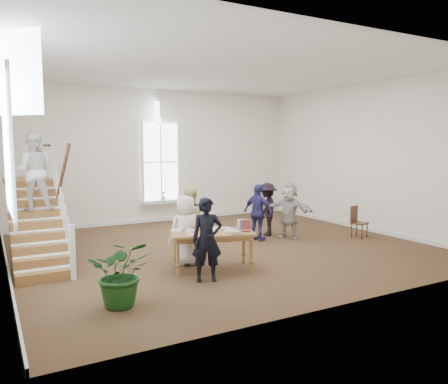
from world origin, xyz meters
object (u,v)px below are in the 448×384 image
library_table (213,236)px  elderly_woman (186,230)px  police_officer (207,240)px  woman_cluster_c (289,211)px  woman_cluster_b (267,209)px  side_chair (357,220)px  woman_cluster_a (258,212)px  floor_plant (122,273)px  person_yellow (189,222)px

library_table → elderly_woman: elderly_woman is taller
police_officer → woman_cluster_c: bearing=50.7°
woman_cluster_b → library_table: bearing=-27.9°
library_table → side_chair: 5.19m
woman_cluster_a → floor_plant: size_ratio=1.39×
woman_cluster_c → person_yellow: bearing=-110.6°
person_yellow → elderly_woman: bearing=54.9°
woman_cluster_a → woman_cluster_b: size_ratio=1.01×
woman_cluster_a → side_chair: 2.91m
elderly_woman → woman_cluster_a: (2.74, 1.30, 0.01)m
side_chair → police_officer: bearing=177.5°
woman_cluster_c → side_chair: size_ratio=1.77×
library_table → elderly_woman: bearing=138.2°
woman_cluster_b → side_chair: (2.12, -1.45, -0.28)m
library_table → floor_plant: floor_plant is taller
police_officer → side_chair: bearing=34.2°
elderly_woman → side_chair: bearing=-177.2°
police_officer → elderly_woman: police_officer is taller
person_yellow → woman_cluster_c: 3.39m
woman_cluster_a → woman_cluster_c: (0.90, -0.20, 0.01)m
person_yellow → woman_cluster_b: 3.29m
woman_cluster_a → floor_plant: bearing=100.7°
elderly_woman → person_yellow: 0.59m
library_table → woman_cluster_c: size_ratio=1.20×
woman_cluster_a → woman_cluster_c: bearing=-125.3°
police_officer → floor_plant: bearing=-145.1°
elderly_woman → person_yellow: size_ratio=0.92×
woman_cluster_a → floor_plant: 5.58m
side_chair → woman_cluster_b: bearing=127.6°
library_table → woman_cluster_c: woman_cluster_c is taller
police_officer → floor_plant: 1.91m
woman_cluster_a → elderly_woman: bearing=92.5°
police_officer → woman_cluster_a: (2.84, 2.55, -0.03)m
person_yellow → woman_cluster_b: bearing=-161.8°
woman_cluster_c → side_chair: woman_cluster_c is taller
library_table → woman_cluster_c: bearing=44.8°
police_officer → woman_cluster_b: police_officer is taller
woman_cluster_a → woman_cluster_c: woman_cluster_c is taller
person_yellow → library_table: bearing=88.7°
elderly_woman → woman_cluster_b: size_ratio=1.00×
police_officer → woman_cluster_c: (3.74, 2.35, -0.02)m
floor_plant → side_chair: size_ratio=1.25×
woman_cluster_a → woman_cluster_b: (0.60, 0.45, -0.01)m
person_yellow → woman_cluster_a: size_ratio=1.08×
police_officer → woman_cluster_c: police_officer is taller
police_officer → floor_plant: size_ratio=1.45×
woman_cluster_c → floor_plant: 6.26m
woman_cluster_c → police_officer: bearing=-88.6°
floor_plant → side_chair: floor_plant is taller
person_yellow → woman_cluster_c: person_yellow is taller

